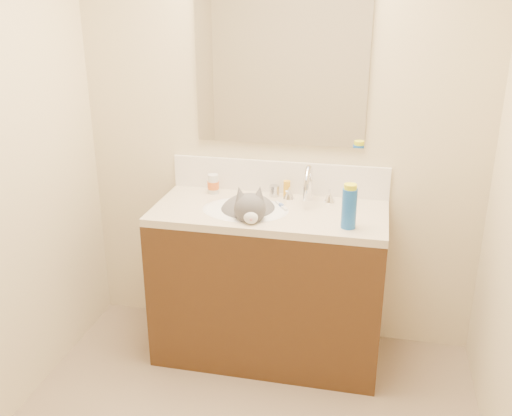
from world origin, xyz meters
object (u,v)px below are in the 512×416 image
at_px(vanity_cabinet, 269,286).
at_px(basin, 246,222).
at_px(cat, 249,215).
at_px(silver_jar, 274,191).
at_px(pill_bottle, 213,184).
at_px(spray_can, 349,208).
at_px(amber_bottle, 287,189).
at_px(faucet, 308,187).

bearing_deg(vanity_cabinet, basin, -165.96).
bearing_deg(cat, silver_jar, 52.72).
height_order(vanity_cabinet, pill_bottle, pill_bottle).
relative_size(basin, spray_can, 2.33).
xyz_separation_m(basin, amber_bottle, (0.18, 0.23, 0.12)).
bearing_deg(spray_can, vanity_cabinet, 159.04).
bearing_deg(amber_bottle, faucet, -26.05).
bearing_deg(silver_jar, spray_can, -40.11).
bearing_deg(faucet, cat, -148.43).
bearing_deg(cat, faucet, 15.02).
xyz_separation_m(silver_jar, amber_bottle, (0.07, -0.00, 0.02)).
relative_size(vanity_cabinet, basin, 2.67).
distance_m(cat, spray_can, 0.54).
xyz_separation_m(cat, silver_jar, (0.09, 0.23, 0.06)).
bearing_deg(cat, pill_bottle, 123.00).
height_order(faucet, silver_jar, faucet).
xyz_separation_m(vanity_cabinet, spray_can, (0.41, -0.16, 0.55)).
relative_size(basin, cat, 0.99).
bearing_deg(pill_bottle, spray_can, -23.76).
height_order(faucet, spray_can, faucet).
distance_m(basin, amber_bottle, 0.31).
distance_m(vanity_cabinet, faucet, 0.58).
bearing_deg(vanity_cabinet, pill_bottle, 153.12).
relative_size(vanity_cabinet, amber_bottle, 12.82).
bearing_deg(basin, vanity_cabinet, 14.04).
distance_m(faucet, spray_can, 0.37).
xyz_separation_m(vanity_cabinet, basin, (-0.12, -0.03, 0.38)).
height_order(vanity_cabinet, spray_can, spray_can).
relative_size(basin, pill_bottle, 4.22).
bearing_deg(pill_bottle, cat, -40.45).
relative_size(vanity_cabinet, pill_bottle, 11.25).
relative_size(silver_jar, spray_can, 0.32).
relative_size(pill_bottle, silver_jar, 1.73).
height_order(faucet, amber_bottle, faucet).
bearing_deg(basin, silver_jar, 64.77).
xyz_separation_m(faucet, spray_can, (0.23, -0.29, 0.01)).
bearing_deg(spray_can, silver_jar, 139.89).
bearing_deg(spray_can, faucet, 128.06).
height_order(amber_bottle, spray_can, spray_can).
relative_size(cat, silver_jar, 7.34).
bearing_deg(vanity_cabinet, amber_bottle, 74.07).
bearing_deg(spray_can, cat, 166.61).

